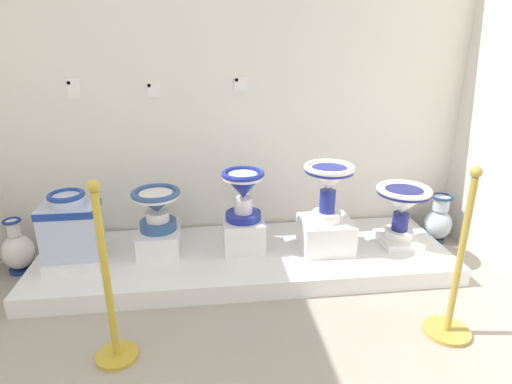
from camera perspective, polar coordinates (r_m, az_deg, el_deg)
wall_back at (r=3.45m, az=-2.61°, el=16.70°), size 4.03×0.06×2.96m
display_platform at (r=3.32m, az=-1.49°, el=-8.96°), size 3.14×0.98×0.14m
plinth_block_pale_glazed at (r=3.36m, az=-23.15°, el=-8.42°), size 0.39×0.33×0.07m
antique_toilet_pale_glazed at (r=3.24m, az=-23.81°, el=-4.10°), size 0.39×0.28×0.48m
plinth_block_rightmost at (r=3.35m, az=-12.93°, el=-6.29°), size 0.31×0.39×0.18m
antique_toilet_rightmost at (r=3.23m, az=-13.33°, el=-1.65°), size 0.36×0.36×0.31m
plinth_block_central_ornate at (r=3.29m, az=-1.70°, el=-5.62°), size 0.31×0.33×0.24m
antique_toilet_central_ornate at (r=3.14m, az=-1.76°, el=0.45°), size 0.32×0.32×0.38m
plinth_block_tall_cobalt at (r=3.32m, az=9.38°, el=-5.66°), size 0.39×0.37×0.24m
antique_toilet_tall_cobalt at (r=3.16m, az=9.82°, el=1.50°), size 0.38×0.38×0.44m
plinth_block_broad_patterned at (r=3.58m, az=18.68°, el=-6.13°), size 0.29×0.33×0.06m
antique_toilet_broad_patterned at (r=3.46m, az=19.27°, el=-1.23°), size 0.42×0.42×0.42m
info_placard_first at (r=3.55m, az=-23.48°, el=12.73°), size 0.10×0.01×0.15m
info_placard_second at (r=3.44m, az=-13.71°, el=13.31°), size 0.10×0.01×0.11m
info_placard_third at (r=3.43m, az=-2.09°, el=14.41°), size 0.11×0.01×0.11m
decorative_vase_spare at (r=3.68m, az=-29.57°, el=-6.91°), size 0.23×0.23×0.43m
decorative_vase_companion at (r=3.99m, az=23.48°, el=-3.58°), size 0.23×0.23×0.43m
stanchion_post_near_left at (r=2.44m, az=-19.15°, el=-14.32°), size 0.23×0.23×1.05m
stanchion_post_near_right at (r=2.77m, az=25.27°, el=-11.99°), size 0.27×0.27×1.05m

